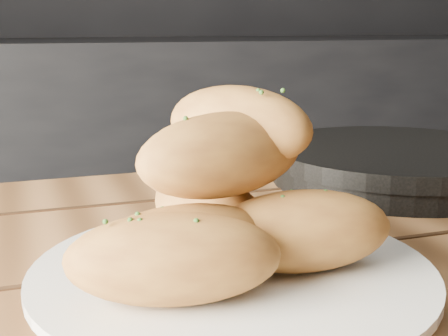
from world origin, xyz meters
TOP-DOWN VIEW (x-y plane):
  - counter at (0.00, 1.70)m, footprint 2.80×0.60m
  - plate at (-0.75, 0.28)m, footprint 0.31×0.31m
  - bread_rolls at (-0.76, 0.27)m, footprint 0.25×0.22m
  - skillet at (-0.44, 0.52)m, footprint 0.44×0.32m

SIDE VIEW (x-z plane):
  - counter at x=0.00m, z-range 0.00..0.90m
  - plate at x=-0.75m, z-range 0.75..0.77m
  - skillet at x=-0.44m, z-range 0.75..0.80m
  - bread_rolls at x=-0.76m, z-range 0.75..0.89m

